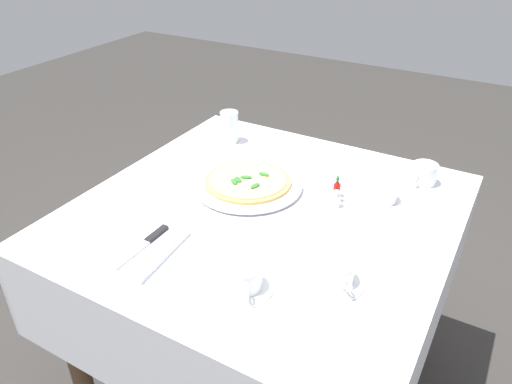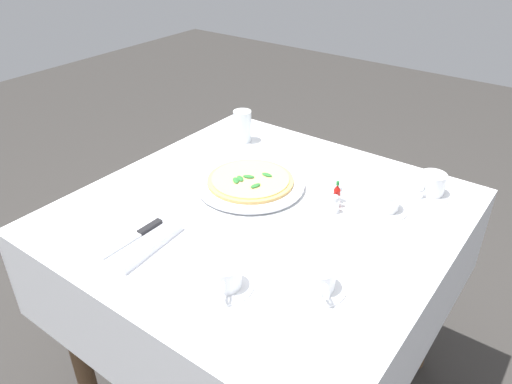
# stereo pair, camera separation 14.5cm
# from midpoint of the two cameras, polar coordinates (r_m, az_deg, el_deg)

# --- Properties ---
(ground_plane) EXTENTS (8.00, 8.00, 0.00)m
(ground_plane) POSITION_cam_midpoint_polar(r_m,az_deg,el_deg) (1.92, -1.53, -21.21)
(ground_plane) COLOR #33302D
(dining_table) EXTENTS (1.03, 1.03, 0.75)m
(dining_table) POSITION_cam_midpoint_polar(r_m,az_deg,el_deg) (1.49, -1.85, -6.68)
(dining_table) COLOR white
(dining_table) RESTS_ON ground_plane
(pizza_plate) EXTENTS (0.33, 0.33, 0.02)m
(pizza_plate) POSITION_cam_midpoint_polar(r_m,az_deg,el_deg) (1.51, -3.68, 0.83)
(pizza_plate) COLOR white
(pizza_plate) RESTS_ON dining_table
(pizza) EXTENTS (0.26, 0.26, 0.02)m
(pizza) POSITION_cam_midpoint_polar(r_m,az_deg,el_deg) (1.50, -3.70, 1.28)
(pizza) COLOR #DBAD60
(pizza) RESTS_ON pizza_plate
(coffee_cup_near_right) EXTENTS (0.13, 0.13, 0.06)m
(coffee_cup_near_right) POSITION_cam_midpoint_polar(r_m,az_deg,el_deg) (1.14, 5.83, -9.60)
(coffee_cup_near_right) COLOR white
(coffee_cup_near_right) RESTS_ON dining_table
(coffee_cup_back_corner) EXTENTS (0.13, 0.13, 0.07)m
(coffee_cup_back_corner) POSITION_cam_midpoint_polar(r_m,az_deg,el_deg) (1.57, 16.44, 1.79)
(coffee_cup_back_corner) COLOR white
(coffee_cup_back_corner) RESTS_ON dining_table
(coffee_cup_far_right) EXTENTS (0.13, 0.13, 0.06)m
(coffee_cup_far_right) POSITION_cam_midpoint_polar(r_m,az_deg,el_deg) (1.45, 11.89, -0.32)
(coffee_cup_far_right) COLOR white
(coffee_cup_far_right) RESTS_ON dining_table
(coffee_cup_right_edge) EXTENTS (0.13, 0.13, 0.06)m
(coffee_cup_right_edge) POSITION_cam_midpoint_polar(r_m,az_deg,el_deg) (1.12, -5.00, -10.17)
(coffee_cup_right_edge) COLOR white
(coffee_cup_right_edge) RESTS_ON dining_table
(water_glass_left_edge) EXTENTS (0.07, 0.07, 0.11)m
(water_glass_left_edge) POSITION_cam_midpoint_polar(r_m,az_deg,el_deg) (1.79, -5.43, 7.26)
(water_glass_left_edge) COLOR white
(water_glass_left_edge) RESTS_ON dining_table
(napkin_folded) EXTENTS (0.23, 0.15, 0.02)m
(napkin_folded) POSITION_cam_midpoint_polar(r_m,az_deg,el_deg) (1.29, -15.95, -6.41)
(napkin_folded) COLOR white
(napkin_folded) RESTS_ON dining_table
(dinner_knife) EXTENTS (0.20, 0.02, 0.01)m
(dinner_knife) POSITION_cam_midpoint_polar(r_m,az_deg,el_deg) (1.28, -16.13, -5.97)
(dinner_knife) COLOR silver
(dinner_knife) RESTS_ON napkin_folded
(hot_sauce_bottle) EXTENTS (0.02, 0.02, 0.08)m
(hot_sauce_bottle) POSITION_cam_midpoint_polar(r_m,az_deg,el_deg) (1.43, 6.50, 0.01)
(hot_sauce_bottle) COLOR #B7140F
(hot_sauce_bottle) RESTS_ON dining_table
(salt_shaker) EXTENTS (0.03, 0.03, 0.06)m
(salt_shaker) POSITION_cam_midpoint_polar(r_m,az_deg,el_deg) (1.41, 6.38, -0.92)
(salt_shaker) COLOR white
(salt_shaker) RESTS_ON dining_table
(pepper_shaker) EXTENTS (0.03, 0.03, 0.06)m
(pepper_shaker) POSITION_cam_midpoint_polar(r_m,az_deg,el_deg) (1.46, 6.57, 0.30)
(pepper_shaker) COLOR white
(pepper_shaker) RESTS_ON dining_table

